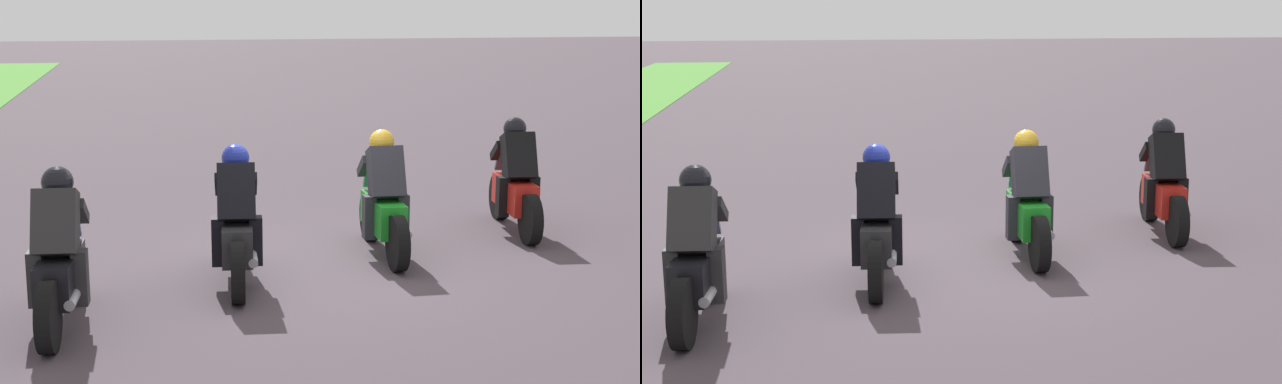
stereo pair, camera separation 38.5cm
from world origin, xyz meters
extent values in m
plane|color=#43383F|center=(0.00, 0.00, 0.00)|extent=(120.00, 120.00, 0.00)
cylinder|color=black|center=(1.90, -2.98, 0.32)|extent=(0.65, 0.20, 0.64)
cylinder|color=black|center=(0.50, -2.85, 0.32)|extent=(0.65, 0.20, 0.64)
cube|color=red|center=(1.20, -2.91, 0.50)|extent=(1.12, 0.42, 0.40)
ellipsoid|color=red|center=(1.30, -2.92, 0.80)|extent=(0.51, 0.34, 0.24)
cube|color=red|center=(0.69, -2.87, 0.52)|extent=(0.07, 0.16, 0.08)
cylinder|color=#A5A5AD|center=(0.84, -3.04, 0.37)|extent=(0.43, 0.14, 0.10)
cube|color=black|center=(1.10, -2.91, 1.02)|extent=(0.52, 0.44, 0.66)
sphere|color=black|center=(1.32, -2.93, 1.36)|extent=(0.33, 0.33, 0.30)
cube|color=#4F4F5D|center=(1.70, -2.96, 0.84)|extent=(0.18, 0.27, 0.23)
cube|color=black|center=(1.10, -2.70, 0.50)|extent=(0.19, 0.16, 0.52)
cube|color=black|center=(1.06, -3.10, 0.50)|extent=(0.19, 0.16, 0.52)
cube|color=black|center=(1.50, -2.76, 1.04)|extent=(0.39, 0.14, 0.31)
cube|color=black|center=(1.46, -3.12, 1.04)|extent=(0.39, 0.14, 0.31)
cylinder|color=black|center=(1.08, -0.92, 0.32)|extent=(0.64, 0.14, 0.64)
cylinder|color=black|center=(-0.32, -0.91, 0.32)|extent=(0.64, 0.14, 0.64)
cube|color=#1A8921|center=(0.38, -0.92, 0.50)|extent=(1.10, 0.33, 0.40)
ellipsoid|color=#1A8921|center=(0.48, -0.92, 0.80)|extent=(0.48, 0.30, 0.24)
cube|color=red|center=(-0.13, -0.92, 0.52)|extent=(0.06, 0.16, 0.08)
cylinder|color=#A5A5AD|center=(0.03, -1.08, 0.37)|extent=(0.42, 0.10, 0.10)
cube|color=#24242C|center=(0.28, -0.92, 1.02)|extent=(0.49, 0.40, 0.66)
sphere|color=gold|center=(0.50, -0.92, 1.36)|extent=(0.30, 0.30, 0.30)
cube|color=#4C8F78|center=(0.88, -0.92, 0.84)|extent=(0.16, 0.26, 0.23)
cube|color=#24242C|center=(0.26, -0.72, 0.50)|extent=(0.18, 0.14, 0.52)
cube|color=#24242C|center=(0.26, -1.12, 0.50)|extent=(0.18, 0.14, 0.52)
cube|color=#24242C|center=(0.66, -0.74, 1.04)|extent=(0.39, 0.10, 0.31)
cube|color=#24242C|center=(0.66, -1.10, 1.04)|extent=(0.39, 0.10, 0.31)
cylinder|color=black|center=(0.25, 0.86, 0.32)|extent=(0.65, 0.19, 0.64)
cylinder|color=black|center=(-1.15, 0.97, 0.32)|extent=(0.65, 0.19, 0.64)
cube|color=#262628|center=(-0.45, 0.91, 0.50)|extent=(1.12, 0.41, 0.40)
ellipsoid|color=#262628|center=(-0.35, 0.91, 0.80)|extent=(0.50, 0.34, 0.24)
cube|color=red|center=(-0.96, 0.96, 0.52)|extent=(0.07, 0.16, 0.08)
cylinder|color=#A5A5AD|center=(-0.81, 0.78, 0.37)|extent=(0.43, 0.13, 0.10)
cube|color=black|center=(-0.55, 0.92, 1.02)|extent=(0.52, 0.44, 0.66)
sphere|color=navy|center=(-0.33, 0.90, 1.36)|extent=(0.32, 0.32, 0.30)
cube|color=slate|center=(0.05, 0.87, 0.84)|extent=(0.18, 0.27, 0.23)
cube|color=black|center=(-0.55, 1.12, 0.50)|extent=(0.19, 0.15, 0.52)
cube|color=black|center=(-0.59, 0.72, 0.50)|extent=(0.19, 0.15, 0.52)
cube|color=black|center=(-0.16, 1.07, 1.04)|extent=(0.39, 0.13, 0.31)
cube|color=black|center=(-0.19, 0.71, 1.04)|extent=(0.39, 0.13, 0.31)
cylinder|color=black|center=(-0.80, 2.62, 0.32)|extent=(0.65, 0.19, 0.64)
cylinder|color=black|center=(-2.20, 2.72, 0.32)|extent=(0.65, 0.19, 0.64)
cube|color=black|center=(-1.50, 2.67, 0.50)|extent=(1.12, 0.40, 0.40)
ellipsoid|color=black|center=(-1.40, 2.66, 0.80)|extent=(0.50, 0.33, 0.24)
cube|color=red|center=(-2.01, 2.71, 0.52)|extent=(0.07, 0.16, 0.08)
cylinder|color=#A5A5AD|center=(-1.86, 2.54, 0.37)|extent=(0.43, 0.13, 0.10)
cube|color=#262627|center=(-1.60, 2.68, 1.02)|extent=(0.51, 0.43, 0.66)
sphere|color=black|center=(-1.38, 2.66, 1.36)|extent=(0.32, 0.32, 0.30)
cube|color=slate|center=(-1.00, 2.63, 0.84)|extent=(0.17, 0.27, 0.23)
cube|color=#262627|center=(-1.61, 2.88, 0.50)|extent=(0.19, 0.15, 0.52)
cube|color=#262627|center=(-1.64, 2.48, 0.50)|extent=(0.19, 0.15, 0.52)
cube|color=#262627|center=(-1.21, 2.83, 1.04)|extent=(0.39, 0.13, 0.31)
cube|color=#262627|center=(-1.23, 2.47, 1.04)|extent=(0.39, 0.13, 0.31)
camera|label=1|loc=(-10.23, 1.78, 3.04)|focal=52.50mm
camera|label=2|loc=(-10.29, 1.40, 3.04)|focal=52.50mm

